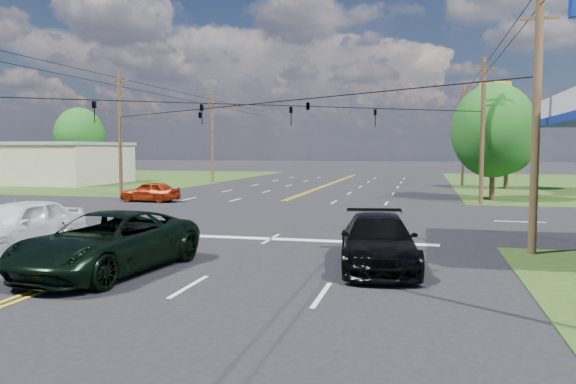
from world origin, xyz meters
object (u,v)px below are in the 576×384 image
(suv_black, at_px, (378,242))
(pole_right_far, at_px, (463,133))
(pole_ne, at_px, (483,128))
(pole_left_far, at_px, (212,134))
(tree_right_a, at_px, (493,131))
(pole_nw, at_px, (120,131))
(tree_right_b, at_px, (507,142))
(retail_nw, at_px, (40,164))
(pole_se, at_px, (537,109))
(tree_far_l, at_px, (79,136))
(pickup_white, at_px, (18,225))
(pickup_dkgreen, at_px, (107,243))

(suv_black, bearing_deg, pole_right_far, 75.17)
(pole_ne, height_order, pole_left_far, pole_left_far)
(tree_right_a, bearing_deg, pole_right_far, 93.58)
(pole_nw, relative_size, pole_ne, 1.00)
(tree_right_b, bearing_deg, retail_nw, -177.54)
(pole_se, height_order, pole_nw, same)
(tree_right_a, distance_m, tree_right_b, 12.27)
(pole_nw, relative_size, suv_black, 1.74)
(pole_nw, bearing_deg, tree_right_b, 26.95)
(pole_right_far, bearing_deg, retail_nw, -172.06)
(pole_left_far, xyz_separation_m, tree_far_l, (-19.00, 4.00, 0.03))
(pole_nw, distance_m, suv_black, 30.30)
(pole_se, distance_m, pole_nw, 31.62)
(pole_left_far, distance_m, pole_right_far, 26.00)
(pickup_white, bearing_deg, pole_nw, 115.33)
(pole_nw, xyz_separation_m, pole_left_far, (0.00, 19.00, 0.25))
(tree_far_l, xyz_separation_m, pickup_dkgreen, (32.50, -46.95, -4.31))
(pole_right_far, xyz_separation_m, tree_far_l, (-45.00, 4.00, 0.03))
(pickup_white, bearing_deg, retail_nw, 130.21)
(pole_se, distance_m, pole_right_far, 37.00)
(pickup_dkgreen, relative_size, pickup_white, 1.18)
(tree_far_l, bearing_deg, pole_left_far, -11.89)
(pole_nw, distance_m, pickup_dkgreen, 27.79)
(retail_nw, bearing_deg, pickup_white, -53.54)
(pole_right_far, bearing_deg, pickup_white, -113.33)
(pole_nw, height_order, suv_black, pole_nw)
(tree_right_a, distance_m, suv_black, 25.42)
(pole_se, bearing_deg, pole_ne, 90.00)
(pole_right_far, relative_size, pickup_white, 1.87)
(pickup_dkgreen, relative_size, suv_black, 1.16)
(pole_right_far, distance_m, tree_far_l, 45.18)
(retail_nw, bearing_deg, pole_right_far, 7.94)
(pole_nw, distance_m, pole_right_far, 32.20)
(tree_far_l, height_order, pickup_white, tree_far_l)
(pole_left_far, relative_size, tree_right_b, 1.41)
(retail_nw, height_order, pole_right_far, pole_right_far)
(pickup_dkgreen, distance_m, suv_black, 7.99)
(pickup_dkgreen, bearing_deg, pole_right_far, 80.94)
(tree_right_a, bearing_deg, pickup_dkgreen, -116.61)
(retail_nw, xyz_separation_m, pickup_dkgreen, (30.50, -36.95, -1.12))
(pole_ne, distance_m, tree_right_b, 15.42)
(suv_black, bearing_deg, tree_right_a, 68.47)
(pole_se, relative_size, pole_right_far, 0.95)
(pole_nw, xyz_separation_m, suv_black, (21.07, -21.38, -4.12))
(pole_nw, relative_size, tree_right_b, 1.34)
(tree_right_b, relative_size, tree_far_l, 0.81)
(tree_right_a, height_order, tree_far_l, tree_far_l)
(pole_se, xyz_separation_m, suv_black, (-4.93, -3.38, -4.12))
(pole_se, bearing_deg, retail_nw, 144.21)
(retail_nw, distance_m, pole_ne, 45.02)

